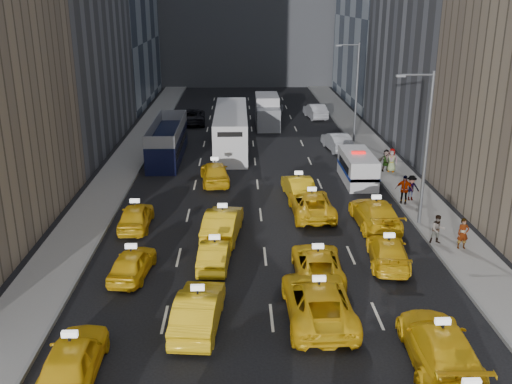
% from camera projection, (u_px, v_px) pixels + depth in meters
% --- Properties ---
extents(ground, '(160.00, 160.00, 0.00)m').
position_uv_depth(ground, '(274.00, 345.00, 22.14)').
color(ground, black).
rests_on(ground, ground).
extents(sidewalk_west, '(3.00, 90.00, 0.15)m').
position_uv_depth(sidewalk_west, '(124.00, 165.00, 45.43)').
color(sidewalk_west, gray).
rests_on(sidewalk_west, ground).
extents(sidewalk_east, '(3.00, 90.00, 0.15)m').
position_uv_depth(sidewalk_east, '(385.00, 163.00, 46.04)').
color(sidewalk_east, gray).
rests_on(sidewalk_east, ground).
extents(curb_west, '(0.15, 90.00, 0.18)m').
position_uv_depth(curb_west, '(142.00, 165.00, 45.47)').
color(curb_west, slate).
rests_on(curb_west, ground).
extents(curb_east, '(0.15, 90.00, 0.18)m').
position_uv_depth(curb_east, '(367.00, 163.00, 46.00)').
color(curb_east, slate).
rests_on(curb_east, ground).
extents(streetlight_near, '(2.15, 0.22, 9.00)m').
position_uv_depth(streetlight_near, '(425.00, 144.00, 32.14)').
color(streetlight_near, '#595B60').
rests_on(streetlight_near, ground).
extents(streetlight_far, '(2.15, 0.22, 9.00)m').
position_uv_depth(streetlight_far, '(355.00, 89.00, 51.04)').
color(streetlight_far, '#595B60').
rests_on(streetlight_far, ground).
extents(taxi_4, '(1.89, 4.61, 1.56)m').
position_uv_depth(taxi_4, '(73.00, 359.00, 20.01)').
color(taxi_4, yellow).
rests_on(taxi_4, ground).
extents(taxi_5, '(2.12, 4.94, 1.58)m').
position_uv_depth(taxi_5, '(198.00, 310.00, 23.11)').
color(taxi_5, yellow).
rests_on(taxi_5, ground).
extents(taxi_6, '(2.79, 5.88, 1.62)m').
position_uv_depth(taxi_6, '(318.00, 301.00, 23.76)').
color(taxi_6, yellow).
rests_on(taxi_6, ground).
extents(taxi_7, '(2.45, 5.58, 1.60)m').
position_uv_depth(taxi_7, '(440.00, 346.00, 20.73)').
color(taxi_7, yellow).
rests_on(taxi_7, ground).
extents(taxi_8, '(2.07, 4.14, 1.36)m').
position_uv_depth(taxi_8, '(132.00, 263.00, 27.40)').
color(taxi_8, yellow).
rests_on(taxi_8, ground).
extents(taxi_9, '(1.70, 4.15, 1.34)m').
position_uv_depth(taxi_9, '(215.00, 253.00, 28.46)').
color(taxi_9, yellow).
rests_on(taxi_9, ground).
extents(taxi_10, '(2.47, 5.05, 1.38)m').
position_uv_depth(taxi_10, '(317.00, 263.00, 27.34)').
color(taxi_10, yellow).
rests_on(taxi_10, ground).
extents(taxi_11, '(2.44, 4.82, 1.34)m').
position_uv_depth(taxi_11, '(388.00, 251.00, 28.67)').
color(taxi_11, yellow).
rests_on(taxi_11, ground).
extents(taxi_12, '(1.73, 4.27, 1.45)m').
position_uv_depth(taxi_12, '(136.00, 216.00, 33.14)').
color(taxi_12, yellow).
rests_on(taxi_12, ground).
extents(taxi_13, '(2.38, 5.23, 1.66)m').
position_uv_depth(taxi_13, '(223.00, 223.00, 31.82)').
color(taxi_13, yellow).
rests_on(taxi_13, ground).
extents(taxi_14, '(2.61, 5.39, 1.48)m').
position_uv_depth(taxi_14, '(311.00, 204.00, 35.05)').
color(taxi_14, yellow).
rests_on(taxi_14, ground).
extents(taxi_15, '(2.40, 5.60, 1.61)m').
position_uv_depth(taxi_15, '(375.00, 213.00, 33.32)').
color(taxi_15, yellow).
rests_on(taxi_15, ground).
extents(taxi_16, '(2.45, 4.95, 1.62)m').
position_uv_depth(taxi_16, '(215.00, 172.00, 41.03)').
color(taxi_16, yellow).
rests_on(taxi_16, ground).
extents(taxi_17, '(2.07, 4.72, 1.51)m').
position_uv_depth(taxi_17, '(298.00, 187.00, 38.15)').
color(taxi_17, yellow).
rests_on(taxi_17, ground).
extents(nypd_van, '(2.08, 5.33, 2.28)m').
position_uv_depth(nypd_van, '(358.00, 168.00, 41.27)').
color(nypd_van, silver).
rests_on(nypd_van, ground).
extents(double_decker, '(3.12, 10.51, 3.01)m').
position_uv_depth(double_decker, '(168.00, 140.00, 47.30)').
color(double_decker, black).
rests_on(double_decker, ground).
extents(city_bus, '(3.88, 13.43, 3.42)m').
position_uv_depth(city_bus, '(231.00, 130.00, 50.20)').
color(city_bus, silver).
rests_on(city_bus, ground).
extents(box_truck, '(2.54, 6.88, 3.11)m').
position_uv_depth(box_truck, '(267.00, 111.00, 59.01)').
color(box_truck, silver).
rests_on(box_truck, ground).
extents(misc_car_0, '(2.29, 4.92, 1.56)m').
position_uv_depth(misc_car_0, '(337.00, 141.00, 49.99)').
color(misc_car_0, '#AFB1B7').
rests_on(misc_car_0, ground).
extents(misc_car_1, '(2.95, 5.81, 1.57)m').
position_uv_depth(misc_car_1, '(192.00, 116.00, 60.35)').
color(misc_car_1, black).
rests_on(misc_car_1, ground).
extents(misc_car_2, '(2.72, 5.28, 1.46)m').
position_uv_depth(misc_car_2, '(273.00, 108.00, 65.18)').
color(misc_car_2, gray).
rests_on(misc_car_2, ground).
extents(misc_car_3, '(2.21, 4.36, 1.42)m').
position_uv_depth(misc_car_3, '(237.00, 110.00, 64.00)').
color(misc_car_3, black).
rests_on(misc_car_3, ground).
extents(misc_car_4, '(2.35, 5.10, 1.62)m').
position_uv_depth(misc_car_4, '(315.00, 111.00, 63.06)').
color(misc_car_4, '#B4B6BC').
rests_on(misc_car_4, ground).
extents(pedestrian_0, '(0.62, 0.41, 1.68)m').
position_uv_depth(pedestrian_0, '(463.00, 234.00, 30.02)').
color(pedestrian_0, gray).
rests_on(pedestrian_0, sidewalk_east).
extents(pedestrian_1, '(0.79, 0.44, 1.62)m').
position_uv_depth(pedestrian_1, '(438.00, 229.00, 30.63)').
color(pedestrian_1, gray).
rests_on(pedestrian_1, sidewalk_east).
extents(pedestrian_2, '(1.09, 0.46, 1.68)m').
position_uv_depth(pedestrian_2, '(411.00, 188.00, 37.18)').
color(pedestrian_2, gray).
rests_on(pedestrian_2, sidewalk_east).
extents(pedestrian_3, '(1.21, 0.88, 1.88)m').
position_uv_depth(pedestrian_3, '(404.00, 189.00, 36.57)').
color(pedestrian_3, gray).
rests_on(pedestrian_3, sidewalk_east).
extents(pedestrian_4, '(1.00, 0.79, 1.80)m').
position_uv_depth(pedestrian_4, '(392.00, 160.00, 43.26)').
color(pedestrian_4, gray).
rests_on(pedestrian_4, sidewalk_east).
extents(pedestrian_5, '(1.62, 0.83, 1.68)m').
position_uv_depth(pedestrian_5, '(386.00, 160.00, 43.42)').
color(pedestrian_5, gray).
rests_on(pedestrian_5, sidewalk_east).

